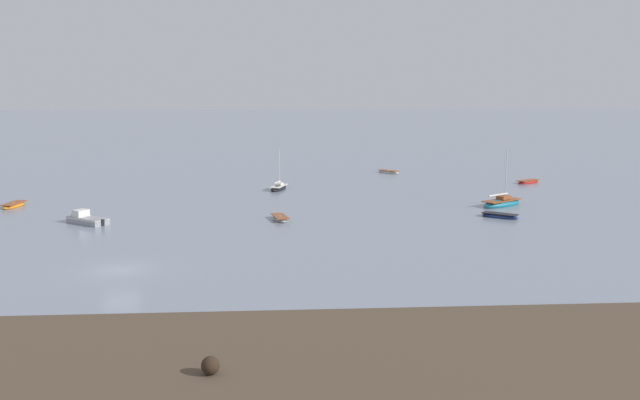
{
  "coord_description": "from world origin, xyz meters",
  "views": [
    {
      "loc": [
        10.87,
        -47.26,
        12.47
      ],
      "look_at": [
        15.98,
        28.43,
        0.21
      ],
      "focal_mm": 38.31,
      "sensor_mm": 36.0,
      "label": 1
    }
  ],
  "objects_px": {
    "rowboat_moored_2": "(500,216)",
    "motorboat_moored_0": "(83,220)",
    "sailboat_moored_0": "(279,188)",
    "sailboat_moored_1": "(502,203)",
    "rowboat_moored_5": "(389,172)",
    "rowboat_moored_3": "(14,205)",
    "rowboat_moored_4": "(528,182)",
    "rowboat_moored_1": "(280,218)"
  },
  "relations": [
    {
      "from": "sailboat_moored_0",
      "to": "rowboat_moored_4",
      "type": "xyz_separation_m",
      "value": [
        33.77,
        3.83,
        -0.06
      ]
    },
    {
      "from": "rowboat_moored_1",
      "to": "rowboat_moored_4",
      "type": "relative_size",
      "value": 0.95
    },
    {
      "from": "rowboat_moored_1",
      "to": "rowboat_moored_4",
      "type": "xyz_separation_m",
      "value": [
        33.78,
        24.27,
        0.01
      ]
    },
    {
      "from": "rowboat_moored_2",
      "to": "rowboat_moored_1",
      "type": "bearing_deg",
      "value": -140.61
    },
    {
      "from": "rowboat_moored_4",
      "to": "rowboat_moored_5",
      "type": "xyz_separation_m",
      "value": [
        -16.95,
        12.51,
        -0.01
      ]
    },
    {
      "from": "sailboat_moored_0",
      "to": "rowboat_moored_4",
      "type": "bearing_deg",
      "value": -66.15
    },
    {
      "from": "rowboat_moored_1",
      "to": "rowboat_moored_5",
      "type": "xyz_separation_m",
      "value": [
        16.83,
        36.77,
        0.01
      ]
    },
    {
      "from": "motorboat_moored_0",
      "to": "rowboat_moored_1",
      "type": "bearing_deg",
      "value": -142.12
    },
    {
      "from": "sailboat_moored_0",
      "to": "motorboat_moored_0",
      "type": "height_order",
      "value": "sailboat_moored_0"
    },
    {
      "from": "rowboat_moored_3",
      "to": "rowboat_moored_5",
      "type": "distance_m",
      "value": 53.03
    },
    {
      "from": "rowboat_moored_5",
      "to": "motorboat_moored_0",
      "type": "xyz_separation_m",
      "value": [
        -35.55,
        -36.96,
        0.12
      ]
    },
    {
      "from": "sailboat_moored_1",
      "to": "rowboat_moored_5",
      "type": "relative_size",
      "value": 1.76
    },
    {
      "from": "rowboat_moored_2",
      "to": "motorboat_moored_0",
      "type": "distance_m",
      "value": 40.43
    },
    {
      "from": "rowboat_moored_5",
      "to": "sailboat_moored_0",
      "type": "bearing_deg",
      "value": 95.3
    },
    {
      "from": "rowboat_moored_4",
      "to": "sailboat_moored_1",
      "type": "bearing_deg",
      "value": -150.62
    },
    {
      "from": "rowboat_moored_4",
      "to": "rowboat_moored_3",
      "type": "bearing_deg",
      "value": 161.16
    },
    {
      "from": "sailboat_moored_1",
      "to": "motorboat_moored_0",
      "type": "height_order",
      "value": "sailboat_moored_1"
    },
    {
      "from": "rowboat_moored_1",
      "to": "sailboat_moored_1",
      "type": "xyz_separation_m",
      "value": [
        24.2,
        6.63,
        0.13
      ]
    },
    {
      "from": "sailboat_moored_0",
      "to": "sailboat_moored_1",
      "type": "distance_m",
      "value": 27.86
    },
    {
      "from": "rowboat_moored_4",
      "to": "rowboat_moored_2",
      "type": "bearing_deg",
      "value": -148.4
    },
    {
      "from": "rowboat_moored_1",
      "to": "rowboat_moored_2",
      "type": "xyz_separation_m",
      "value": [
        21.72,
        -0.17,
        0.0
      ]
    },
    {
      "from": "rowboat_moored_3",
      "to": "rowboat_moored_5",
      "type": "bearing_deg",
      "value": 128.89
    },
    {
      "from": "sailboat_moored_0",
      "to": "rowboat_moored_2",
      "type": "bearing_deg",
      "value": -116.11
    },
    {
      "from": "sailboat_moored_1",
      "to": "rowboat_moored_4",
      "type": "bearing_deg",
      "value": 26.98
    },
    {
      "from": "rowboat_moored_4",
      "to": "motorboat_moored_0",
      "type": "height_order",
      "value": "motorboat_moored_0"
    },
    {
      "from": "rowboat_moored_1",
      "to": "rowboat_moored_2",
      "type": "height_order",
      "value": "rowboat_moored_2"
    },
    {
      "from": "rowboat_moored_4",
      "to": "rowboat_moored_1",
      "type": "bearing_deg",
      "value": -176.43
    },
    {
      "from": "rowboat_moored_1",
      "to": "rowboat_moored_4",
      "type": "distance_m",
      "value": 41.59
    },
    {
      "from": "rowboat_moored_3",
      "to": "rowboat_moored_1",
      "type": "bearing_deg",
      "value": 79.59
    },
    {
      "from": "rowboat_moored_1",
      "to": "sailboat_moored_1",
      "type": "bearing_deg",
      "value": -86.06
    },
    {
      "from": "rowboat_moored_2",
      "to": "rowboat_moored_5",
      "type": "distance_m",
      "value": 37.26
    },
    {
      "from": "rowboat_moored_2",
      "to": "sailboat_moored_0",
      "type": "xyz_separation_m",
      "value": [
        -21.71,
        20.6,
        0.07
      ]
    },
    {
      "from": "rowboat_moored_1",
      "to": "rowboat_moored_4",
      "type": "height_order",
      "value": "rowboat_moored_4"
    },
    {
      "from": "rowboat_moored_3",
      "to": "rowboat_moored_4",
      "type": "relative_size",
      "value": 1.03
    },
    {
      "from": "rowboat_moored_4",
      "to": "motorboat_moored_0",
      "type": "bearing_deg",
      "value": 172.85
    },
    {
      "from": "rowboat_moored_3",
      "to": "motorboat_moored_0",
      "type": "height_order",
      "value": "motorboat_moored_0"
    },
    {
      "from": "rowboat_moored_2",
      "to": "rowboat_moored_4",
      "type": "bearing_deg",
      "value": 103.56
    },
    {
      "from": "rowboat_moored_2",
      "to": "sailboat_moored_1",
      "type": "height_order",
      "value": "sailboat_moored_1"
    },
    {
      "from": "rowboat_moored_3",
      "to": "rowboat_moored_5",
      "type": "xyz_separation_m",
      "value": [
        45.49,
        27.25,
        -0.01
      ]
    },
    {
      "from": "rowboat_moored_3",
      "to": "rowboat_moored_5",
      "type": "relative_size",
      "value": 1.1
    },
    {
      "from": "sailboat_moored_0",
      "to": "rowboat_moored_5",
      "type": "bearing_deg",
      "value": -28.46
    },
    {
      "from": "rowboat_moored_1",
      "to": "rowboat_moored_4",
      "type": "bearing_deg",
      "value": -65.68
    }
  ]
}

